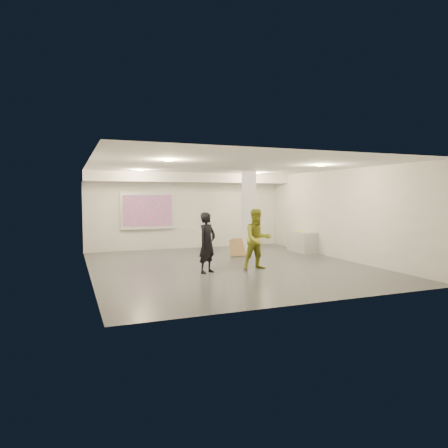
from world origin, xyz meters
name	(u,v)px	position (x,y,z in m)	size (l,w,h in m)	color
floor	(229,266)	(0.00, 0.00, 0.00)	(8.00, 9.00, 0.01)	#3B3E43
ceiling	(229,166)	(0.00, 0.00, 3.00)	(8.00, 9.00, 0.01)	white
wall_back	(187,211)	(0.00, 4.50, 1.50)	(8.00, 0.01, 3.00)	beige
wall_front	(316,228)	(0.00, -4.50, 1.50)	(8.00, 0.01, 3.00)	beige
wall_left	(88,219)	(-4.00, 0.00, 1.50)	(0.01, 9.00, 3.00)	beige
wall_right	(339,214)	(4.00, 0.00, 1.50)	(0.01, 9.00, 3.00)	beige
soffit_band	(191,178)	(0.00, 3.95, 2.82)	(8.00, 1.10, 0.36)	silver
downlight_nw	(140,170)	(-2.20, 2.50, 2.98)	(0.22, 0.22, 0.02)	#FFEE88
downlight_ne	(258,173)	(2.20, 2.50, 2.98)	(0.22, 0.22, 0.02)	#FFEE88
downlight_sw	(168,160)	(-2.20, -1.50, 2.98)	(0.22, 0.22, 0.02)	#FFEE88
downlight_se	(321,165)	(2.20, -1.50, 2.98)	(0.22, 0.22, 0.02)	#FFEE88
column	(249,213)	(1.50, 1.80, 1.50)	(0.52, 0.52, 3.00)	white
projection_screen	(148,211)	(-1.60, 4.45, 1.53)	(2.10, 0.13, 1.42)	silver
credenza	(302,242)	(3.72, 1.82, 0.39)	(0.55, 1.33, 0.78)	#A0A2A5
papers_stack	(304,232)	(3.67, 1.56, 0.79)	(0.24, 0.30, 0.02)	white
postit_pad	(301,231)	(3.68, 1.78, 0.79)	(0.21, 0.29, 0.03)	#D3E613
cardboard_back	(240,247)	(1.13, 1.77, 0.31)	(0.57, 0.05, 0.62)	#9D7847
cardboard_front	(238,248)	(1.03, 1.72, 0.30)	(0.54, 0.05, 0.60)	#9D7847
woman	(207,243)	(-0.96, -0.78, 0.84)	(0.61, 0.40, 1.67)	black
man	(257,239)	(0.57, -0.79, 0.87)	(0.85, 0.66, 1.75)	olive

